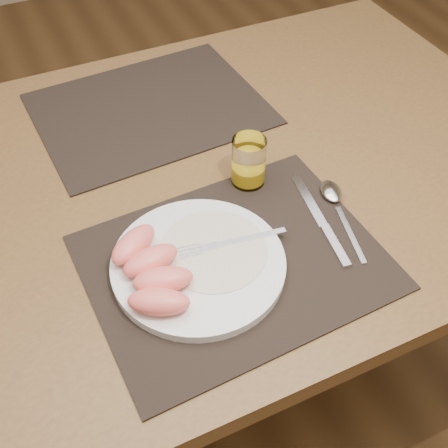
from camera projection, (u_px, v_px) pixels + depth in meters
ground at (203, 373)px, 1.57m from camera, size 5.00×5.00×0.00m
table at (193, 206)px, 1.08m from camera, size 1.40×0.90×0.75m
placemat_near at (235, 262)px, 0.88m from camera, size 0.47×0.37×0.00m
placemat_far at (150, 109)px, 1.16m from camera, size 0.47×0.38×0.00m
plate at (198, 264)px, 0.86m from camera, size 0.27×0.27×0.02m
plate_dressing at (213, 250)px, 0.87m from camera, size 0.17×0.17×0.00m
fork at (224, 244)px, 0.88m from camera, size 0.18×0.04×0.00m
knife at (324, 226)px, 0.93m from camera, size 0.05×0.22×0.01m
spoon at (334, 197)px, 0.97m from camera, size 0.07×0.19×0.01m
juice_glass at (249, 164)px, 0.98m from camera, size 0.06×0.06×0.09m
grapefruit_wedges at (151, 271)px, 0.82m from camera, size 0.12×0.20×0.04m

